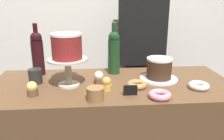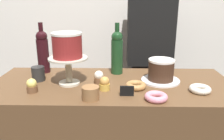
{
  "view_description": "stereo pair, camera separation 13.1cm",
  "coord_description": "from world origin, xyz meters",
  "px_view_note": "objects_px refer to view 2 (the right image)",
  "views": [
    {
      "loc": [
        -0.1,
        -1.25,
        1.37
      ],
      "look_at": [
        0.0,
        0.0,
        0.98
      ],
      "focal_mm": 37.08,
      "sensor_mm": 36.0,
      "label": 1
    },
    {
      "loc": [
        0.03,
        -1.25,
        1.37
      ],
      "look_at": [
        0.0,
        0.0,
        0.98
      ],
      "focal_mm": 37.08,
      "sensor_mm": 36.0,
      "label": 2
    }
  ],
  "objects_px": {
    "price_sign_chalkboard": "(127,91)",
    "coffee_cup_ceramic": "(38,74)",
    "wine_bottle_green": "(117,52)",
    "donut_maple": "(136,85)",
    "donut_sugar": "(200,89)",
    "cupcake_lemon": "(32,86)",
    "cake_stand_pedestal": "(68,66)",
    "chocolate_round_cake": "(161,70)",
    "cupcake_vanilla": "(99,78)",
    "wine_bottle_dark_red": "(43,51)",
    "cupcake_caramel": "(105,84)",
    "donut_pink": "(156,97)",
    "barista_figure": "(149,64)",
    "cookie_stack": "(91,93)",
    "white_layer_cake": "(67,45)"
  },
  "relations": [
    {
      "from": "cake_stand_pedestal",
      "to": "donut_maple",
      "type": "height_order",
      "value": "cake_stand_pedestal"
    },
    {
      "from": "cake_stand_pedestal",
      "to": "wine_bottle_dark_red",
      "type": "xyz_separation_m",
      "value": [
        -0.21,
        0.22,
        0.04
      ]
    },
    {
      "from": "coffee_cup_ceramic",
      "to": "wine_bottle_dark_red",
      "type": "bearing_deg",
      "value": 94.98
    },
    {
      "from": "cake_stand_pedestal",
      "to": "chocolate_round_cake",
      "type": "relative_size",
      "value": 1.45
    },
    {
      "from": "cake_stand_pedestal",
      "to": "donut_maple",
      "type": "bearing_deg",
      "value": -8.57
    },
    {
      "from": "chocolate_round_cake",
      "to": "cupcake_vanilla",
      "type": "relative_size",
      "value": 2.02
    },
    {
      "from": "cupcake_vanilla",
      "to": "cupcake_lemon",
      "type": "height_order",
      "value": "same"
    },
    {
      "from": "cupcake_caramel",
      "to": "coffee_cup_ceramic",
      "type": "distance_m",
      "value": 0.42
    },
    {
      "from": "cupcake_vanilla",
      "to": "donut_pink",
      "type": "xyz_separation_m",
      "value": [
        0.29,
        -0.22,
        -0.02
      ]
    },
    {
      "from": "cake_stand_pedestal",
      "to": "price_sign_chalkboard",
      "type": "xyz_separation_m",
      "value": [
        0.32,
        -0.16,
        -0.08
      ]
    },
    {
      "from": "donut_pink",
      "to": "price_sign_chalkboard",
      "type": "distance_m",
      "value": 0.15
    },
    {
      "from": "cupcake_vanilla",
      "to": "donut_sugar",
      "type": "height_order",
      "value": "cupcake_vanilla"
    },
    {
      "from": "wine_bottle_dark_red",
      "to": "coffee_cup_ceramic",
      "type": "xyz_separation_m",
      "value": [
        0.01,
        -0.16,
        -0.1
      ]
    },
    {
      "from": "cake_stand_pedestal",
      "to": "cupcake_lemon",
      "type": "distance_m",
      "value": 0.22
    },
    {
      "from": "cupcake_vanilla",
      "to": "cupcake_caramel",
      "type": "bearing_deg",
      "value": -68.7
    },
    {
      "from": "cupcake_lemon",
      "to": "barista_figure",
      "type": "height_order",
      "value": "barista_figure"
    },
    {
      "from": "donut_sugar",
      "to": "coffee_cup_ceramic",
      "type": "height_order",
      "value": "coffee_cup_ceramic"
    },
    {
      "from": "cupcake_caramel",
      "to": "donut_sugar",
      "type": "bearing_deg",
      "value": -1.97
    },
    {
      "from": "donut_sugar",
      "to": "donut_maple",
      "type": "distance_m",
      "value": 0.33
    },
    {
      "from": "wine_bottle_green",
      "to": "donut_pink",
      "type": "distance_m",
      "value": 0.47
    },
    {
      "from": "white_layer_cake",
      "to": "barista_figure",
      "type": "bearing_deg",
      "value": 49.19
    },
    {
      "from": "donut_pink",
      "to": "wine_bottle_dark_red",
      "type": "bearing_deg",
      "value": 147.82
    },
    {
      "from": "donut_maple",
      "to": "price_sign_chalkboard",
      "type": "xyz_separation_m",
      "value": [
        -0.05,
        -0.1,
        0.01
      ]
    },
    {
      "from": "wine_bottle_dark_red",
      "to": "donut_sugar",
      "type": "bearing_deg",
      "value": -19.06
    },
    {
      "from": "wine_bottle_dark_red",
      "to": "donut_pink",
      "type": "bearing_deg",
      "value": -32.18
    },
    {
      "from": "cake_stand_pedestal",
      "to": "white_layer_cake",
      "type": "xyz_separation_m",
      "value": [
        0.0,
        0.0,
        0.12
      ]
    },
    {
      "from": "cake_stand_pedestal",
      "to": "chocolate_round_cake",
      "type": "distance_m",
      "value": 0.53
    },
    {
      "from": "donut_pink",
      "to": "cookie_stack",
      "type": "distance_m",
      "value": 0.32
    },
    {
      "from": "price_sign_chalkboard",
      "to": "donut_pink",
      "type": "bearing_deg",
      "value": -18.56
    },
    {
      "from": "cupcake_caramel",
      "to": "white_layer_cake",
      "type": "bearing_deg",
      "value": 158.03
    },
    {
      "from": "price_sign_chalkboard",
      "to": "coffee_cup_ceramic",
      "type": "relative_size",
      "value": 0.82
    },
    {
      "from": "cupcake_lemon",
      "to": "donut_sugar",
      "type": "distance_m",
      "value": 0.88
    },
    {
      "from": "cupcake_vanilla",
      "to": "coffee_cup_ceramic",
      "type": "xyz_separation_m",
      "value": [
        -0.36,
        0.04,
        0.01
      ]
    },
    {
      "from": "cupcake_vanilla",
      "to": "price_sign_chalkboard",
      "type": "xyz_separation_m",
      "value": [
        0.15,
        -0.17,
        -0.01
      ]
    },
    {
      "from": "price_sign_chalkboard",
      "to": "barista_figure",
      "type": "xyz_separation_m",
      "value": [
        0.21,
        0.78,
        -0.08
      ]
    },
    {
      "from": "wine_bottle_dark_red",
      "to": "cupcake_vanilla",
      "type": "xyz_separation_m",
      "value": [
        0.38,
        -0.2,
        -0.11
      ]
    },
    {
      "from": "chocolate_round_cake",
      "to": "wine_bottle_green",
      "type": "distance_m",
      "value": 0.31
    },
    {
      "from": "white_layer_cake",
      "to": "wine_bottle_dark_red",
      "type": "relative_size",
      "value": 0.51
    },
    {
      "from": "donut_sugar",
      "to": "donut_maple",
      "type": "bearing_deg",
      "value": 172.46
    },
    {
      "from": "cupcake_vanilla",
      "to": "cupcake_lemon",
      "type": "bearing_deg",
      "value": -157.89
    },
    {
      "from": "wine_bottle_dark_red",
      "to": "cookie_stack",
      "type": "distance_m",
      "value": 0.56
    },
    {
      "from": "donut_maple",
      "to": "donut_pink",
      "type": "relative_size",
      "value": 1.0
    },
    {
      "from": "cake_stand_pedestal",
      "to": "cupcake_caramel",
      "type": "height_order",
      "value": "cake_stand_pedestal"
    },
    {
      "from": "donut_maple",
      "to": "cookie_stack",
      "type": "relative_size",
      "value": 1.33
    },
    {
      "from": "donut_pink",
      "to": "cupcake_caramel",
      "type": "bearing_deg",
      "value": 154.39
    },
    {
      "from": "cupcake_vanilla",
      "to": "price_sign_chalkboard",
      "type": "height_order",
      "value": "cupcake_vanilla"
    },
    {
      "from": "donut_pink",
      "to": "price_sign_chalkboard",
      "type": "height_order",
      "value": "price_sign_chalkboard"
    },
    {
      "from": "wine_bottle_green",
      "to": "donut_maple",
      "type": "distance_m",
      "value": 0.31
    },
    {
      "from": "donut_maple",
      "to": "price_sign_chalkboard",
      "type": "relative_size",
      "value": 1.6
    },
    {
      "from": "price_sign_chalkboard",
      "to": "donut_sugar",
      "type": "bearing_deg",
      "value": 8.64
    }
  ]
}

